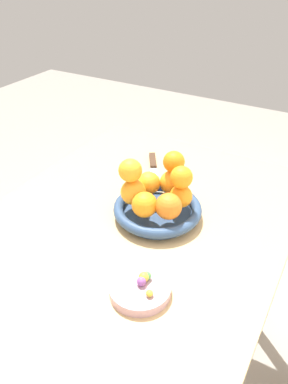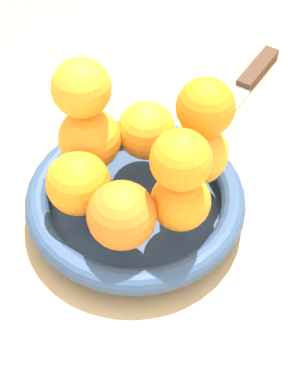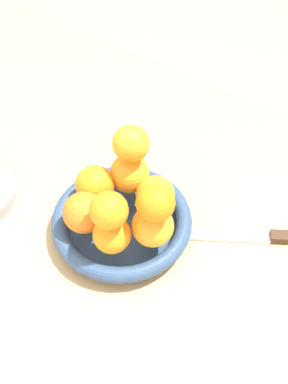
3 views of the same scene
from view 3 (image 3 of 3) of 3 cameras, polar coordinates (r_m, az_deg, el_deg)
ground_plane at (r=1.52m, az=-3.94°, el=-17.35°), size 6.00×6.00×0.00m
dining_table at (r=0.95m, az=-6.03°, el=-2.50°), size 1.10×0.76×0.74m
fruit_bowl at (r=0.80m, az=-2.63°, el=-3.58°), size 0.23×0.23×0.04m
orange_0 at (r=0.78m, az=-5.83°, el=0.86°), size 0.06×0.06×0.06m
orange_1 at (r=0.75m, az=-7.15°, el=-2.44°), size 0.07×0.07×0.07m
orange_2 at (r=0.73m, az=-3.82°, el=-5.07°), size 0.06×0.06×0.06m
orange_3 at (r=0.73m, az=1.03°, el=-4.05°), size 0.07×0.07×0.07m
orange_4 at (r=0.77m, az=1.40°, el=-0.31°), size 0.06×0.06×0.06m
orange_5 at (r=0.80m, az=-1.72°, el=2.20°), size 0.07×0.07×0.07m
orange_6 at (r=0.75m, az=-1.56°, el=5.74°), size 0.06×0.06×0.06m
orange_7 at (r=0.68m, az=1.38°, el=-1.29°), size 0.06×0.06×0.06m
orange_8 at (r=0.68m, az=-4.19°, el=-2.19°), size 0.06×0.06×0.06m
knife at (r=0.82m, az=13.60°, el=-5.16°), size 0.23×0.15×0.01m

